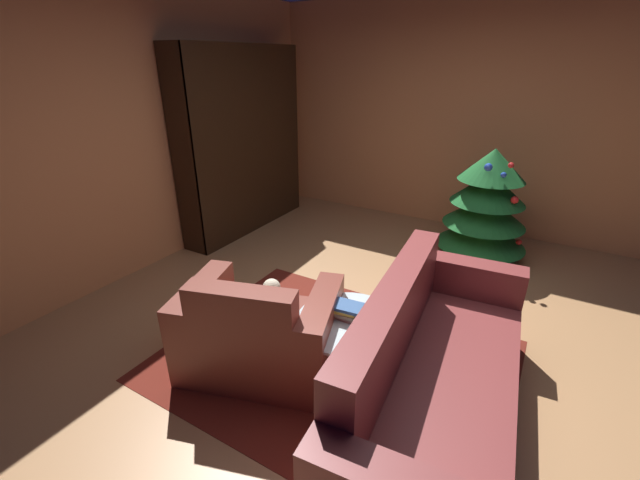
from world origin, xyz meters
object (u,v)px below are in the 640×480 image
(couch_red, at_px, (431,380))
(coffee_table, at_px, (349,326))
(bottle_on_table, at_px, (379,315))
(bookshelf_unit, at_px, (250,140))
(decorated_tree, at_px, (486,205))
(book_stack_on_table, at_px, (346,311))
(armchair_red, at_px, (259,334))

(couch_red, relative_size, coffee_table, 2.98)
(couch_red, relative_size, bottle_on_table, 7.67)
(bookshelf_unit, height_order, coffee_table, bookshelf_unit)
(bottle_on_table, bearing_deg, decorated_tree, 84.87)
(book_stack_on_table, xyz_separation_m, bottle_on_table, (0.23, -0.01, 0.06))
(bottle_on_table, height_order, decorated_tree, decorated_tree)
(coffee_table, bearing_deg, armchair_red, -159.12)
(armchair_red, xyz_separation_m, bottle_on_table, (0.78, 0.23, 0.29))
(bookshelf_unit, relative_size, armchair_red, 1.80)
(bottle_on_table, bearing_deg, book_stack_on_table, 177.92)
(book_stack_on_table, xyz_separation_m, decorated_tree, (0.45, 2.40, 0.09))
(armchair_red, bearing_deg, couch_red, 6.99)
(bookshelf_unit, height_order, decorated_tree, bookshelf_unit)
(bookshelf_unit, xyz_separation_m, decorated_tree, (2.78, 0.46, -0.49))
(coffee_table, height_order, decorated_tree, decorated_tree)
(couch_red, relative_size, decorated_tree, 1.76)
(bottle_on_table, distance_m, decorated_tree, 2.42)
(bookshelf_unit, bearing_deg, couch_red, -34.65)
(coffee_table, distance_m, decorated_tree, 2.46)
(armchair_red, relative_size, coffee_table, 1.71)
(bottle_on_table, xyz_separation_m, decorated_tree, (0.22, 2.41, 0.03))
(coffee_table, distance_m, book_stack_on_table, 0.10)
(couch_red, bearing_deg, bottle_on_table, 167.00)
(coffee_table, xyz_separation_m, bottle_on_table, (0.19, 0.01, 0.15))
(armchair_red, height_order, book_stack_on_table, armchair_red)
(couch_red, bearing_deg, decorated_tree, 93.89)
(coffee_table, bearing_deg, couch_red, -7.73)
(coffee_table, relative_size, book_stack_on_table, 3.32)
(armchair_red, relative_size, decorated_tree, 1.01)
(couch_red, bearing_deg, armchair_red, -173.01)
(couch_red, bearing_deg, coffee_table, 172.27)
(coffee_table, bearing_deg, bottle_on_table, 3.04)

